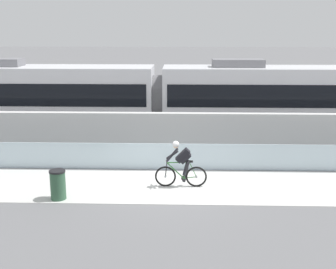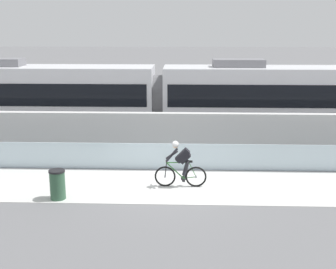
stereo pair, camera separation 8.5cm
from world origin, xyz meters
name	(u,v)px [view 1 (the left image)]	position (x,y,z in m)	size (l,w,h in m)	color
ground_plane	(169,186)	(0.00, 0.00, 0.00)	(200.00, 200.00, 0.00)	slate
bike_path_deck	(169,186)	(0.00, 0.00, 0.01)	(32.00, 3.20, 0.01)	silver
glass_parapet	(171,157)	(0.00, 1.85, 0.51)	(32.00, 0.05, 1.02)	silver
concrete_barrier_wall	(172,135)	(0.00, 3.65, 0.92)	(32.00, 0.36, 1.85)	silver
tram_rail_near	(173,141)	(0.00, 6.13, 0.00)	(32.00, 0.08, 0.01)	#595654
tram_rail_far	(174,134)	(0.00, 7.57, 0.00)	(32.00, 0.08, 0.01)	#595654
tram	(158,99)	(-0.75, 6.85, 1.89)	(22.56, 2.54, 3.81)	silver
cyclist_on_bike	(181,165)	(0.40, 0.00, 0.78)	(1.77, 0.58, 1.61)	black
trash_bin	(58,185)	(-3.47, -1.25, 0.48)	(0.51, 0.51, 0.96)	#33593F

